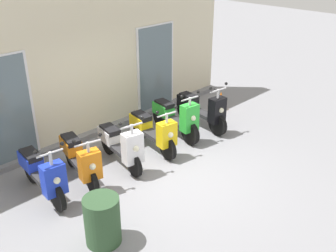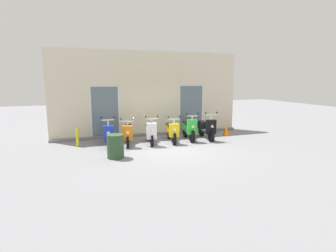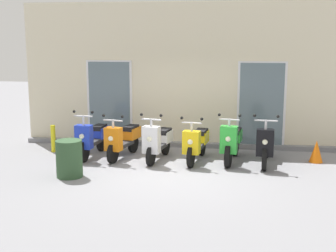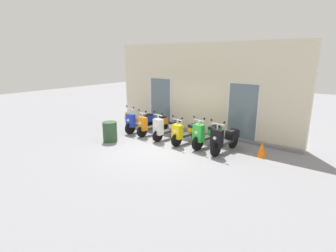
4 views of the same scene
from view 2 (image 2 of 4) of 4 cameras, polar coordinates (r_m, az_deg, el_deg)
ground_plane at (r=10.24m, az=0.21°, el=-4.73°), size 40.00×40.00×0.00m
storefront_facade at (r=12.54m, az=-3.97°, el=6.51°), size 8.74×0.50×3.83m
scooter_blue at (r=10.77m, az=-12.50°, el=-1.66°), size 0.53×1.65×1.23m
scooter_orange at (r=10.86m, az=-8.41°, el=-1.45°), size 0.69×1.58×1.15m
scooter_white at (r=10.93m, az=-3.72°, el=-1.26°), size 0.62×1.56×1.21m
scooter_yellow at (r=11.25m, az=0.74°, el=-1.02°), size 0.61×1.63×1.16m
scooter_green at (r=11.63m, az=4.41°, el=-0.59°), size 0.59×1.65×1.23m
scooter_black at (r=11.85m, az=8.09°, el=-0.44°), size 0.57×1.69×1.25m
curb_bollard at (r=11.03m, az=-18.56°, el=-2.33°), size 0.12×0.12×0.70m
traffic_cone at (r=12.76m, az=12.16°, el=-0.84°), size 0.32×0.32×0.52m
trash_bin at (r=9.11m, az=-11.02°, el=-4.21°), size 0.55×0.55×0.79m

